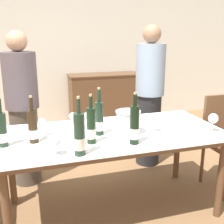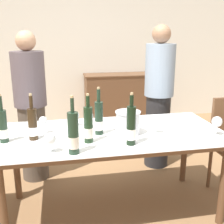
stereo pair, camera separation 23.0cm
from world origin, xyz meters
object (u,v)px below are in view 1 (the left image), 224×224
sideboard_cabinet (105,98)px  wine_bottle_4 (2,130)px  wine_bottle_5 (33,127)px  wine_glass_3 (42,124)px  wine_bottle_2 (91,126)px  wine_bottle_3 (99,119)px  wine_bottle_0 (80,136)px  wine_bottle_1 (134,126)px  ice_bucket (128,121)px  wine_glass_1 (87,117)px  wine_glass_0 (213,119)px  wine_glass_2 (55,142)px  person_guest_left (149,97)px  person_host (23,111)px  wine_glass_5 (155,120)px  wine_glass_4 (73,117)px  dining_table (112,140)px

sideboard_cabinet → wine_bottle_4: bearing=-120.1°
wine_bottle_5 → wine_glass_3: 0.14m
wine_bottle_2 → wine_bottle_3: (0.10, 0.16, 0.00)m
wine_bottle_0 → wine_bottle_1: bearing=10.5°
sideboard_cabinet → ice_bucket: (-0.52, -2.57, 0.40)m
sideboard_cabinet → wine_glass_3: size_ratio=8.37×
sideboard_cabinet → wine_glass_1: wine_glass_1 is taller
ice_bucket → wine_glass_1: bearing=143.2°
wine_bottle_0 → wine_glass_0: wine_bottle_0 is taller
wine_glass_1 → wine_bottle_4: bearing=-162.3°
wine_glass_3 → wine_bottle_5: bearing=-121.3°
wine_bottle_5 → wine_glass_2: (0.13, -0.28, -0.03)m
wine_bottle_4 → person_guest_left: bearing=28.5°
person_host → person_guest_left: bearing=1.7°
wine_bottle_1 → wine_bottle_2: 0.32m
wine_bottle_1 → wine_bottle_3: wine_bottle_1 is taller
sideboard_cabinet → wine_bottle_1: wine_bottle_1 is taller
wine_bottle_0 → wine_bottle_2: (0.12, 0.19, -0.01)m
wine_glass_5 → person_host: 1.35m
sideboard_cabinet → wine_glass_1: bearing=-109.1°
wine_glass_3 → wine_bottle_1: bearing=-29.7°
wine_bottle_1 → wine_glass_3: size_ratio=2.67×
ice_bucket → wine_glass_0: (0.70, -0.17, 0.01)m
wine_glass_4 → person_host: person_host is taller
wine_bottle_5 → person_host: (-0.08, 0.79, -0.07)m
dining_table → person_guest_left: size_ratio=1.15×
wine_bottle_0 → wine_glass_4: (0.06, 0.61, -0.05)m
wine_glass_2 → wine_glass_5: (0.85, 0.23, 0.01)m
wine_bottle_1 → wine_glass_1: wine_bottle_1 is taller
sideboard_cabinet → wine_glass_5: wine_glass_5 is taller
wine_glass_2 → wine_glass_4: (0.22, 0.57, -0.01)m
wine_bottle_5 → ice_bucket: bearing=-1.5°
wine_bottle_4 → wine_bottle_5: size_ratio=1.03×
ice_bucket → wine_glass_0: bearing=-13.5°
wine_bottle_3 → person_guest_left: (0.81, 0.81, -0.05)m
wine_bottle_2 → wine_glass_4: size_ratio=2.86×
wine_glass_0 → person_host: bearing=147.6°
wine_bottle_4 → wine_glass_2: bearing=-37.5°
wine_bottle_4 → wine_glass_3: wine_bottle_4 is taller
wine_glass_2 → person_guest_left: (1.20, 1.11, -0.01)m
wine_bottle_0 → wine_bottle_1: 0.44m
wine_bottle_1 → wine_glass_2: (-0.59, -0.04, -0.05)m
ice_bucket → dining_table: bearing=157.9°
wine_bottle_4 → wine_glass_4: size_ratio=2.83×
wine_glass_1 → wine_glass_0: bearing=-21.3°
wine_glass_2 → person_host: 1.09m
wine_glass_1 → wine_glass_2: (-0.33, -0.49, -0.01)m
wine_glass_4 → person_guest_left: person_guest_left is taller
person_host → person_guest_left: size_ratio=0.96×
wine_bottle_1 → wine_glass_2: size_ratio=2.76×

